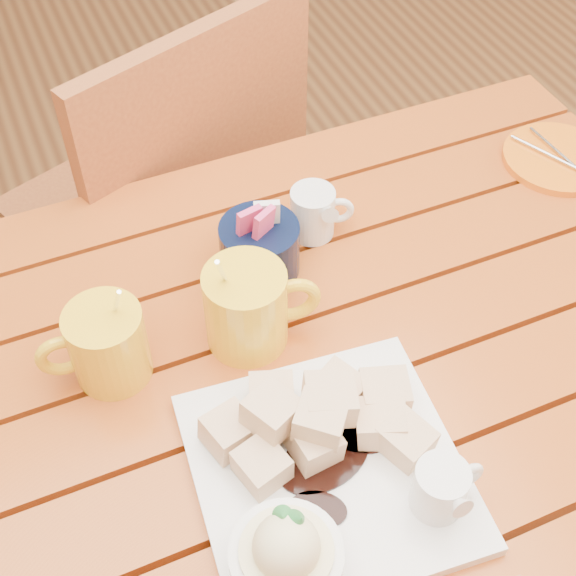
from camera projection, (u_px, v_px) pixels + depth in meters
name	position (u px, v px, depth m)	size (l,w,h in m)	color
table	(302.00, 409.00, 1.05)	(1.20, 0.79, 0.75)	#993A13
dessert_plate	(322.00, 478.00, 0.83)	(0.30, 0.30, 0.11)	white
coffee_mug_left	(105.00, 344.00, 0.92)	(0.13, 0.09, 0.15)	yellow
coffee_mug_right	(249.00, 307.00, 0.95)	(0.14, 0.10, 0.17)	yellow
cream_pitcher	(314.00, 212.00, 1.08)	(0.09, 0.08, 0.07)	white
sugar_caddy	(260.00, 248.00, 1.04)	(0.10, 0.10, 0.11)	black
orange_saucer	(559.00, 158.00, 1.21)	(0.16, 0.16, 0.02)	orange
chair_far	(172.00, 207.00, 1.48)	(0.56, 0.56, 0.93)	brown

